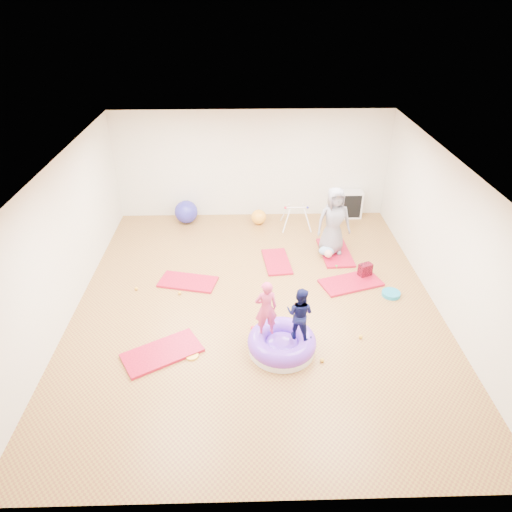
{
  "coord_description": "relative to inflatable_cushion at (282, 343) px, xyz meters",
  "views": [
    {
      "loc": [
        -0.2,
        -7.21,
        5.43
      ],
      "look_at": [
        0.0,
        0.3,
        0.9
      ],
      "focal_mm": 32.0,
      "sensor_mm": 36.0,
      "label": 1
    }
  ],
  "objects": [
    {
      "name": "gym_mat_mid_left",
      "position": [
        -1.82,
        2.08,
        -0.12
      ],
      "size": [
        1.28,
        0.85,
        0.05
      ],
      "primitive_type": "cube",
      "rotation": [
        0.0,
        0.0,
        -0.23
      ],
      "color": "red",
      "rests_on": "ground"
    },
    {
      "name": "inflatable_cushion",
      "position": [
        0.0,
        0.0,
        0.0
      ],
      "size": [
        1.17,
        1.17,
        0.37
      ],
      "rotation": [
        0.0,
        0.0,
        -0.05
      ],
      "color": "white",
      "rests_on": "ground"
    },
    {
      "name": "exercise_ball_blue",
      "position": [
        -2.13,
        4.91,
        0.16
      ],
      "size": [
        0.6,
        0.6,
        0.6
      ],
      "primitive_type": "sphere",
      "color": "#2C29A1",
      "rests_on": "ground"
    },
    {
      "name": "yellow_toy",
      "position": [
        -1.52,
        -0.12,
        -0.13
      ],
      "size": [
        0.22,
        0.22,
        0.03
      ],
      "primitive_type": "cylinder",
      "color": "gold",
      "rests_on": "ground"
    },
    {
      "name": "infant",
      "position": [
        1.27,
        3.01,
        0.03
      ],
      "size": [
        0.39,
        0.39,
        0.23
      ],
      "color": "#7EA2C8",
      "rests_on": "gym_mat_rear_right"
    },
    {
      "name": "balance_disc",
      "position": [
        2.32,
        1.52,
        -0.1
      ],
      "size": [
        0.37,
        0.37,
        0.08
      ],
      "primitive_type": "cylinder",
      "color": "teal",
      "rests_on": "ground"
    },
    {
      "name": "gym_mat_right",
      "position": [
        1.6,
        1.96,
        -0.12
      ],
      "size": [
        1.39,
        0.99,
        0.05
      ],
      "primitive_type": "cube",
      "rotation": [
        0.0,
        0.0,
        0.32
      ],
      "color": "red",
      "rests_on": "ground"
    },
    {
      "name": "gym_mat_center_back",
      "position": [
        0.1,
        2.84,
        -0.12
      ],
      "size": [
        0.66,
        1.14,
        0.05
      ],
      "primitive_type": "cube",
      "rotation": [
        0.0,
        0.0,
        1.68
      ],
      "color": "red",
      "rests_on": "ground"
    },
    {
      "name": "exercise_ball_orange",
      "position": [
        -0.24,
        4.78,
        0.05
      ],
      "size": [
        0.39,
        0.39,
        0.39
      ],
      "primitive_type": "sphere",
      "color": "#FFA62B",
      "rests_on": "ground"
    },
    {
      "name": "child_pink",
      "position": [
        -0.27,
        0.11,
        0.72
      ],
      "size": [
        0.42,
        0.31,
        1.05
      ],
      "primitive_type": "imported",
      "rotation": [
        0.0,
        0.0,
        3.32
      ],
      "color": "#D23A6C",
      "rests_on": "inflatable_cushion"
    },
    {
      "name": "ball_pit_balls",
      "position": [
        -0.3,
        1.1,
        -0.11
      ],
      "size": [
        4.34,
        2.96,
        0.07
      ],
      "color": "green",
      "rests_on": "ground"
    },
    {
      "name": "child_navy",
      "position": [
        0.28,
        0.01,
        0.68
      ],
      "size": [
        0.59,
        0.54,
        0.97
      ],
      "primitive_type": "imported",
      "rotation": [
        0.0,
        0.0,
        2.67
      ],
      "color": "#0D103F",
      "rests_on": "inflatable_cushion"
    },
    {
      "name": "infant_play_gym",
      "position": [
        0.7,
        4.55,
        0.24
      ],
      "size": [
        0.75,
        0.71,
        0.57
      ],
      "rotation": [
        0.0,
        0.0,
        -0.32
      ],
      "color": "silver",
      "rests_on": "ground"
    },
    {
      "name": "adult_caregiver",
      "position": [
        1.39,
        3.21,
        0.7
      ],
      "size": [
        0.82,
        0.59,
        1.57
      ],
      "primitive_type": "imported",
      "rotation": [
        0.0,
        0.0,
        0.12
      ],
      "color": "slate",
      "rests_on": "gym_mat_rear_right"
    },
    {
      "name": "gym_mat_rear_right",
      "position": [
        1.49,
        3.2,
        -0.12
      ],
      "size": [
        0.71,
        1.33,
        0.05
      ],
      "primitive_type": "cube",
      "rotation": [
        0.0,
        0.0,
        1.62
      ],
      "color": "red",
      "rests_on": "ground"
    },
    {
      "name": "backpack",
      "position": [
        1.94,
        2.21,
        0.01
      ],
      "size": [
        0.32,
        0.27,
        0.32
      ],
      "primitive_type": "cube",
      "rotation": [
        0.0,
        0.0,
        0.43
      ],
      "color": "maroon",
      "rests_on": "ground"
    },
    {
      "name": "cube_shelf",
      "position": [
        2.14,
        5.13,
        0.22
      ],
      "size": [
        0.73,
        0.36,
        0.73
      ],
      "color": "silver",
      "rests_on": "ground"
    },
    {
      "name": "room",
      "position": [
        -0.4,
        1.34,
        1.26
      ],
      "size": [
        7.01,
        8.01,
        2.81
      ],
      "color": "olive",
      "rests_on": "ground"
    },
    {
      "name": "gym_mat_front_left",
      "position": [
        -2.03,
        -0.05,
        -0.12
      ],
      "size": [
        1.45,
        1.21,
        0.05
      ],
      "primitive_type": "cube",
      "rotation": [
        0.0,
        0.0,
        0.53
      ],
      "color": "red",
      "rests_on": "ground"
    }
  ]
}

